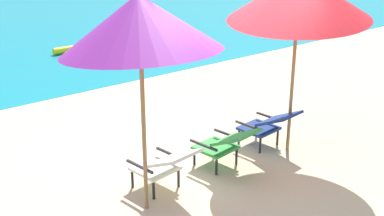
{
  "coord_description": "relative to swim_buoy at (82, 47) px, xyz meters",
  "views": [
    {
      "loc": [
        -4.16,
        -5.07,
        3.32
      ],
      "look_at": [
        0.0,
        0.26,
        0.75
      ],
      "focal_mm": 46.46,
      "sensor_mm": 36.0,
      "label": 1
    }
  ],
  "objects": [
    {
      "name": "ground_plane",
      "position": [
        -1.54,
        -3.09,
        -0.1
      ],
      "size": [
        40.0,
        40.0,
        0.0
      ],
      "primitive_type": "plane",
      "color": "#CCB78E"
    },
    {
      "name": "swim_buoy",
      "position": [
        0.0,
        0.0,
        0.0
      ],
      "size": [
        1.6,
        0.18,
        0.18
      ],
      "primitive_type": "cylinder",
      "rotation": [
        0.0,
        1.57,
        0.0
      ],
      "color": "yellow",
      "rests_on": "ocean_band"
    },
    {
      "name": "lounge_chair_left",
      "position": [
        -2.5,
        -7.48,
        0.31
      ],
      "size": [
        0.65,
        0.94,
        0.68
      ],
      "color": "silver",
      "rests_on": "ground_plane"
    },
    {
      "name": "lounge_chair_center",
      "position": [
        -1.46,
        -7.48,
        0.31
      ],
      "size": [
        0.66,
        0.94,
        0.68
      ],
      "color": "#338E3D",
      "rests_on": "ground_plane"
    },
    {
      "name": "lounge_chair_right",
      "position": [
        -0.49,
        -7.37,
        0.31
      ],
      "size": [
        0.63,
        0.93,
        0.68
      ],
      "color": "navy",
      "rests_on": "ground_plane"
    },
    {
      "name": "beach_umbrella_left",
      "position": [
        -2.9,
        -7.66,
        2.19
      ],
      "size": [
        1.81,
        1.86,
        2.68
      ],
      "color": "olive",
      "rests_on": "ground_plane"
    }
  ]
}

